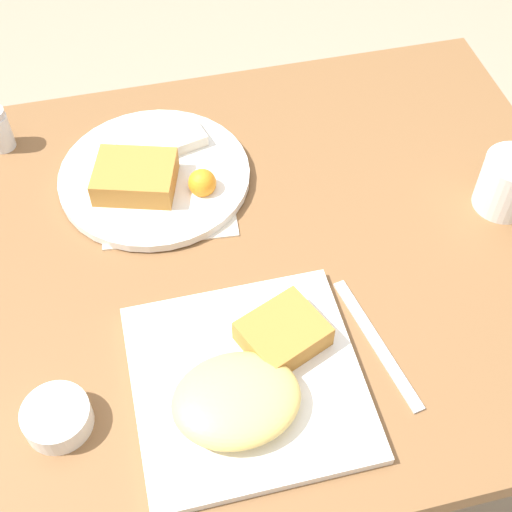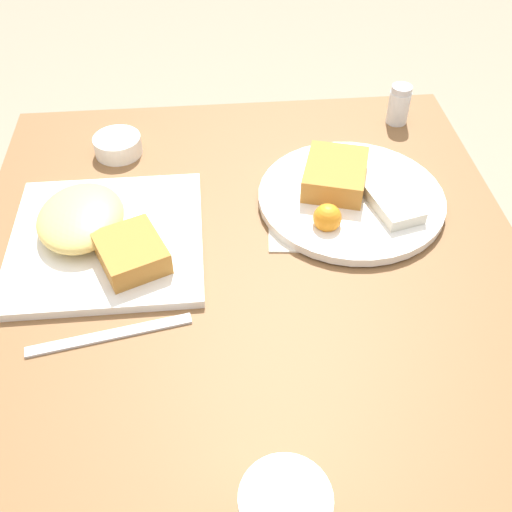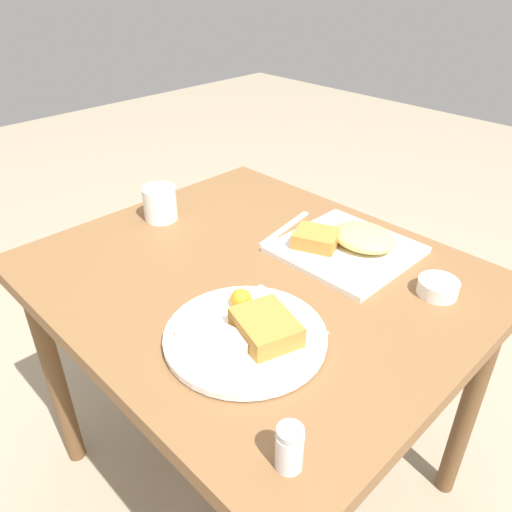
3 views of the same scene
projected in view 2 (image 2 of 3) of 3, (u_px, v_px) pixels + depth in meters
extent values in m
plane|color=gray|center=(253.00, 492.00, 1.37)|extent=(8.00, 8.00, 0.00)
cube|color=brown|center=(252.00, 286.00, 0.88)|extent=(0.97, 0.84, 0.04)
cylinder|color=brown|center=(86.00, 267.00, 1.41)|extent=(0.05, 0.05, 0.68)
cylinder|color=brown|center=(384.00, 247.00, 1.45)|extent=(0.05, 0.05, 0.68)
cube|color=beige|center=(338.00, 209.00, 0.97)|extent=(0.23, 0.25, 0.00)
cube|color=white|center=(107.00, 239.00, 0.91)|extent=(0.29, 0.29, 0.01)
ellipsoid|color=#EFCC6B|center=(81.00, 217.00, 0.91)|extent=(0.16, 0.13, 0.04)
cube|color=#B77A33|center=(131.00, 252.00, 0.86)|extent=(0.13, 0.12, 0.04)
cylinder|color=white|center=(351.00, 198.00, 0.98)|extent=(0.30, 0.30, 0.01)
cube|color=#B77A33|center=(335.00, 174.00, 0.98)|extent=(0.14, 0.13, 0.04)
cube|color=beige|center=(388.00, 197.00, 0.95)|extent=(0.15, 0.09, 0.02)
sphere|color=orange|center=(327.00, 218.00, 0.91)|extent=(0.04, 0.04, 0.04)
cylinder|color=white|center=(118.00, 145.00, 1.07)|extent=(0.08, 0.08, 0.03)
cylinder|color=beige|center=(116.00, 138.00, 1.06)|extent=(0.07, 0.07, 0.00)
cylinder|color=white|center=(398.00, 107.00, 1.14)|extent=(0.04, 0.04, 0.06)
cylinder|color=white|center=(397.00, 114.00, 1.15)|extent=(0.03, 0.03, 0.03)
cylinder|color=silver|center=(402.00, 89.00, 1.11)|extent=(0.04, 0.04, 0.01)
cube|color=silver|center=(110.00, 335.00, 0.79)|extent=(0.05, 0.22, 0.00)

